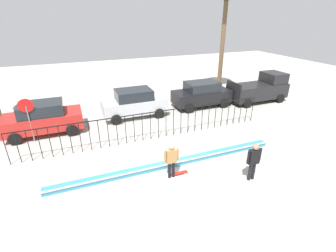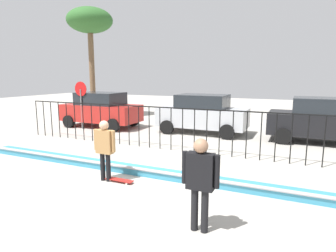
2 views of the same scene
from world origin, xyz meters
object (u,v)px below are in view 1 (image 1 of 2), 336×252
skateboarder (171,158)px  pickup_truck (260,89)px  skateboard (179,173)px  parked_car_silver (134,103)px  parked_car_black (202,94)px  camera_operator (254,159)px  stop_sign (28,115)px  parked_car_red (43,118)px

skateboarder → pickup_truck: size_ratio=0.35×
skateboarder → skateboard: 1.01m
parked_car_silver → parked_car_black: same height
parked_car_silver → pickup_truck: 10.19m
pickup_truck → camera_operator: bearing=-136.2°
camera_operator → skateboard: bearing=6.3°
parked_car_silver → stop_sign: stop_sign is taller
skateboarder → parked_car_black: (5.56, 7.48, -0.02)m
skateboarder → parked_car_silver: bearing=113.4°
skateboard → pickup_truck: size_ratio=0.17×
stop_sign → skateboarder: bearing=-45.1°
parked_car_red → parked_car_silver: (5.62, 0.63, 0.00)m
pickup_truck → parked_car_black: bearing=168.0°
camera_operator → pickup_truck: pickup_truck is taller
camera_operator → parked_car_black: parked_car_black is taller
camera_operator → parked_car_black: 9.22m
parked_car_red → pickup_truck: bearing=-4.2°
skateboard → pickup_truck: pickup_truck is taller
parked_car_silver → pickup_truck: bearing=-5.2°
skateboarder → skateboard: (0.40, 0.05, -0.93)m
parked_car_silver → stop_sign: (-6.18, -1.53, 0.64)m
parked_car_silver → parked_car_black: bearing=-1.1°
camera_operator → parked_car_silver: (-2.81, 8.83, -0.07)m
pickup_truck → stop_sign: (-16.35, -0.93, 0.58)m
pickup_truck → stop_sign: bearing=178.9°
skateboarder → parked_car_silver: parked_car_silver is taller
skateboarder → parked_car_red: size_ratio=0.38×
skateboarder → skateboard: size_ratio=2.06×
parked_car_silver → parked_car_black: (5.25, 0.06, 0.00)m
skateboarder → skateboard: skateboarder is taller
pickup_truck → stop_sign: 16.39m
parked_car_black → stop_sign: bearing=-172.5°
camera_operator → pickup_truck: (7.36, 8.23, -0.00)m
parked_car_red → stop_sign: bearing=-126.3°
skateboarder → parked_car_black: 9.32m
camera_operator → stop_sign: (-9.00, 7.29, 0.57)m
pickup_truck → parked_car_silver: bearing=172.3°
skateboard → stop_sign: size_ratio=0.32×
skateboard → parked_car_red: bearing=152.3°
parked_car_red → pickup_truck: pickup_truck is taller
skateboarder → parked_car_red: 8.61m
parked_car_red → parked_car_black: size_ratio=1.00×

